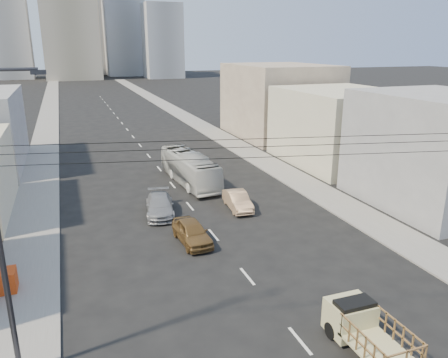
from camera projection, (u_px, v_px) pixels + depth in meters
sidewalk_left at (48, 119)px, 76.58m from camera, size 3.50×180.00×0.12m
sidewalk_right at (178, 113)px, 84.27m from camera, size 3.50×180.00×0.12m
lane_dashes at (130, 133)px, 65.17m from camera, size 0.15×104.00×0.01m
flatbed_pickup at (366, 328)px, 18.45m from camera, size 1.95×4.41×1.90m
city_bus at (190, 168)px, 41.12m from camera, size 3.25×10.62×2.91m
sedan_brown at (192, 232)px, 28.81m from camera, size 2.03×4.47×1.49m
sedan_tan at (238, 200)px, 34.80m from camera, size 1.82×4.36×1.40m
sedan_grey at (160, 205)px, 33.65m from camera, size 2.86×5.30×1.46m
streetlamp_left at (0, 225)px, 15.55m from camera, size 2.36×0.25×12.00m
overhead_wires at (319, 146)px, 16.28m from camera, size 23.01×5.02×0.72m
bldg_right_near at (437, 150)px, 35.04m from camera, size 10.00×12.00×9.00m
bldg_right_mid at (340, 127)px, 47.92m from camera, size 11.00×14.00×8.00m
bldg_right_far at (279, 101)px, 62.16m from camera, size 12.00×16.00×10.00m
midrise_ne at (124, 27)px, 183.74m from camera, size 16.00×16.00×40.00m
midrise_nw at (9, 33)px, 165.74m from camera, size 15.00×15.00×34.00m
midrise_back at (91, 23)px, 192.70m from camera, size 18.00×18.00×44.00m
midrise_east at (163, 41)px, 171.46m from camera, size 14.00×14.00×28.00m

